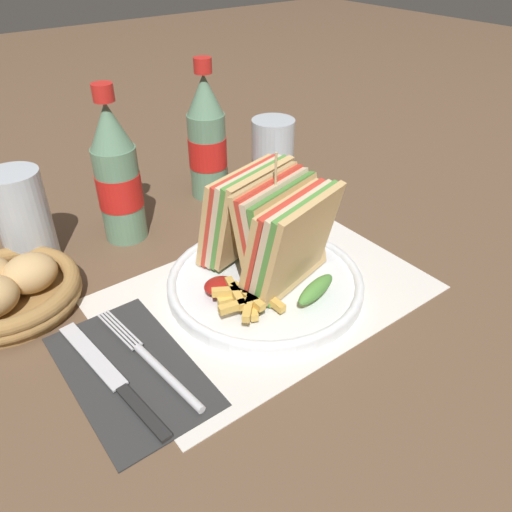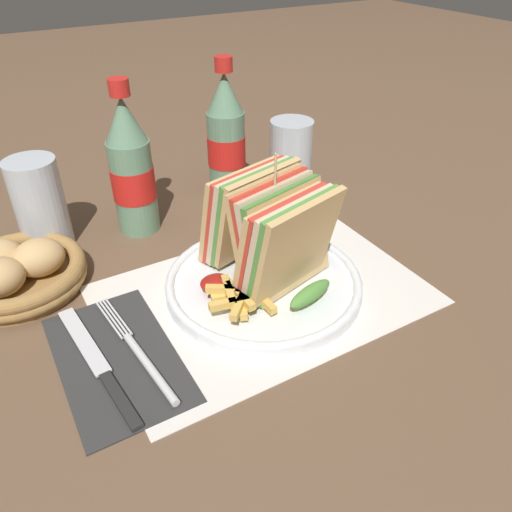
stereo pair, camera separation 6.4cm
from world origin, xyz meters
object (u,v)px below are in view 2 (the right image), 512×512
object	(u,v)px
plate_main	(264,282)
fork	(142,356)
glass_near	(290,165)
knife	(98,363)
glass_far	(42,210)
coke_bottle_far	(226,138)
bread_basket	(16,272)
coke_bottle_near	(132,170)
club_sandwich	(272,231)

from	to	relation	value
plate_main	fork	size ratio (longest dim) A/B	1.31
glass_near	knife	bearing A→B (deg)	-149.98
knife	glass_far	size ratio (longest dim) A/B	1.55
coke_bottle_far	glass_far	bearing A→B (deg)	-176.45
fork	glass_near	world-z (taller)	glass_near
plate_main	bread_basket	world-z (taller)	bread_basket
knife	glass_far	xyz separation A→B (m)	(0.01, 0.28, 0.05)
coke_bottle_near	glass_far	bearing A→B (deg)	170.69
bread_basket	club_sandwich	bearing A→B (deg)	-28.45
plate_main	glass_far	xyz separation A→B (m)	(-0.22, 0.25, 0.05)
glass_near	bread_basket	bearing A→B (deg)	-175.34
coke_bottle_far	bread_basket	xyz separation A→B (m)	(-0.36, -0.11, -0.07)
club_sandwich	fork	xyz separation A→B (m)	(-0.20, -0.05, -0.07)
coke_bottle_near	glass_far	size ratio (longest dim) A/B	1.71
plate_main	club_sandwich	world-z (taller)	club_sandwich
plate_main	glass_near	xyz separation A→B (m)	(0.17, 0.20, 0.05)
fork	glass_near	distance (m)	0.43
knife	bread_basket	bearing A→B (deg)	98.65
coke_bottle_near	fork	bearing A→B (deg)	-108.82
fork	coke_bottle_near	distance (m)	0.30
coke_bottle_far	glass_far	world-z (taller)	coke_bottle_far
club_sandwich	coke_bottle_far	size ratio (longest dim) A/B	0.88
glass_near	glass_far	world-z (taller)	same
coke_bottle_far	glass_near	bearing A→B (deg)	-39.31
glass_far	coke_bottle_far	bearing A→B (deg)	3.55
club_sandwich	knife	world-z (taller)	club_sandwich
knife	glass_near	size ratio (longest dim) A/B	1.55
glass_near	glass_far	xyz separation A→B (m)	(-0.39, 0.05, -0.00)
glass_near	glass_far	size ratio (longest dim) A/B	1.00
fork	glass_far	size ratio (longest dim) A/B	1.46
bread_basket	knife	bearing A→B (deg)	-75.60
fork	coke_bottle_near	size ratio (longest dim) A/B	0.85
plate_main	glass_near	world-z (taller)	glass_near
plate_main	coke_bottle_near	bearing A→B (deg)	110.96
club_sandwich	glass_near	bearing A→B (deg)	51.18
fork	coke_bottle_near	bearing A→B (deg)	65.43
coke_bottle_near	glass_near	distance (m)	0.26
coke_bottle_near	bread_basket	world-z (taller)	coke_bottle_near
fork	glass_far	world-z (taller)	glass_far
glass_near	club_sandwich	bearing A→B (deg)	-128.82
club_sandwich	glass_far	size ratio (longest dim) A/B	1.49
plate_main	glass_far	size ratio (longest dim) A/B	1.90
plate_main	glass_far	distance (m)	0.34
club_sandwich	fork	world-z (taller)	club_sandwich
fork	bread_basket	bearing A→B (deg)	108.34
club_sandwich	coke_bottle_near	world-z (taller)	coke_bottle_near
club_sandwich	bread_basket	distance (m)	0.34
plate_main	glass_near	distance (m)	0.27
coke_bottle_far	coke_bottle_near	bearing A→B (deg)	-167.03
plate_main	club_sandwich	bearing A→B (deg)	24.33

